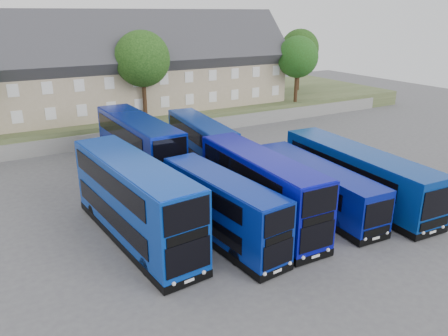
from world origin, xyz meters
TOP-DOWN VIEW (x-y plane):
  - ground at (0.00, 0.00)m, footprint 120.00×120.00m
  - retaining_wall at (0.00, 24.00)m, footprint 70.00×0.40m
  - earth_bank at (0.00, 34.00)m, footprint 80.00×20.00m
  - terrace_row at (-3.00, 30.00)m, footprint 48.00×10.40m
  - dd_front_left at (-6.57, 4.00)m, footprint 3.90×12.41m
  - dd_front_mid at (-2.21, 1.40)m, footprint 3.19×10.10m
  - dd_front_right at (1.02, 2.24)m, footprint 2.88×11.38m
  - dd_rear_left at (-2.82, 13.92)m, footprint 3.17×12.43m
  - dd_rear_right at (2.58, 13.49)m, footprint 3.36×10.70m
  - coach_east_a at (5.63, 2.14)m, footprint 3.13×11.66m
  - coach_east_b at (9.17, 1.92)m, footprint 3.52×13.57m
  - tree_mid at (2.15, 25.60)m, footprint 5.76×5.76m
  - tree_east at (22.15, 25.10)m, footprint 5.12×5.12m
  - tree_far at (28.15, 32.10)m, footprint 5.44×5.44m

SIDE VIEW (x-z plane):
  - ground at x=0.00m, z-range 0.00..0.00m
  - retaining_wall at x=0.00m, z-range 0.00..1.50m
  - earth_bank at x=0.00m, z-range 0.00..2.00m
  - coach_east_a at x=5.63m, z-range -0.03..3.12m
  - coach_east_b at x=9.17m, z-range -0.03..3.64m
  - dd_front_mid at x=-2.21m, z-range -0.04..3.91m
  - dd_rear_right at x=2.58m, z-range -0.04..4.14m
  - dd_front_right at x=1.02m, z-range -0.04..4.46m
  - dd_front_left at x=-6.57m, z-range -0.04..4.82m
  - dd_rear_left at x=-2.82m, z-range -0.04..4.87m
  - terrace_row at x=-3.00m, z-range 1.00..12.20m
  - tree_east at x=22.15m, z-range 3.31..11.47m
  - tree_far at x=28.15m, z-range 3.39..12.06m
  - tree_mid at x=2.15m, z-range 3.48..12.66m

